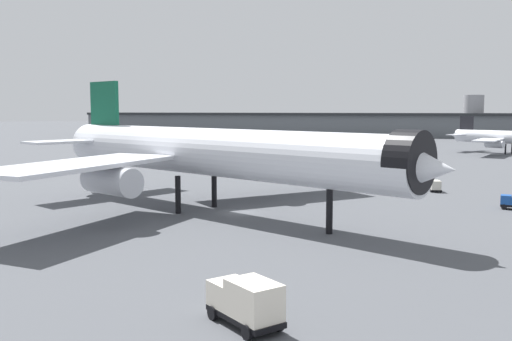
# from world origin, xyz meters

# --- Properties ---
(ground) EXTENTS (900.00, 900.00, 0.00)m
(ground) POSITION_xyz_m (0.00, 0.00, 0.00)
(ground) COLOR #4C4F54
(airliner_near_gate) EXTENTS (62.57, 55.88, 17.49)m
(airliner_near_gate) POSITION_xyz_m (-3.94, -1.14, 7.70)
(airliner_near_gate) COLOR silver
(airliner_near_gate) RESTS_ON ground
(terminal_building) EXTENTS (240.76, 45.22, 19.91)m
(terminal_building) POSITION_xyz_m (-57.49, 214.00, 5.88)
(terminal_building) COLOR slate
(terminal_building) RESTS_ON ground
(service_truck_front) EXTENTS (5.87, 4.89, 3.00)m
(service_truck_front) POSITION_xyz_m (15.63, -34.77, 1.59)
(service_truck_front) COLOR black
(service_truck_front) RESTS_ON ground
(baggage_cart_trailing) EXTENTS (2.47, 2.75, 1.82)m
(baggage_cart_trailing) POSITION_xyz_m (21.42, 29.12, 0.98)
(baggage_cart_trailing) COLOR black
(baggage_cart_trailing) RESTS_ON ground
(traffic_cone_near_nose) EXTENTS (0.57, 0.57, 0.71)m
(traffic_cone_near_nose) POSITION_xyz_m (8.29, 33.53, 0.36)
(traffic_cone_near_nose) COLOR #F2600C
(traffic_cone_near_nose) RESTS_ON ground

